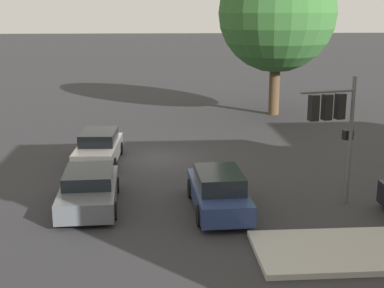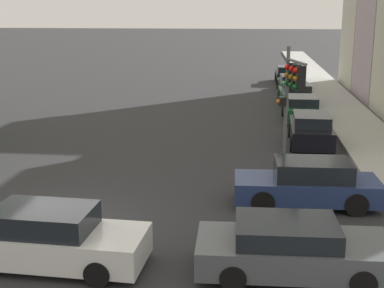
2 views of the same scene
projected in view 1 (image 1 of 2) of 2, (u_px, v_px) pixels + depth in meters
ground_plane at (152, 158)px, 25.77m from camera, size 300.00×300.00×0.00m
street_tree at (277, 13)px, 35.06m from camera, size 7.77×7.77×10.66m
traffic_signal at (333, 115)px, 18.82m from camera, size 0.96×2.20×4.68m
crossing_car_0 at (218, 191)px, 18.84m from camera, size 4.58×1.98×1.48m
crossing_car_1 at (99, 148)px, 24.91m from camera, size 4.66×2.06×1.46m
crossing_car_2 at (89, 189)px, 19.32m from camera, size 4.61×2.16×1.31m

